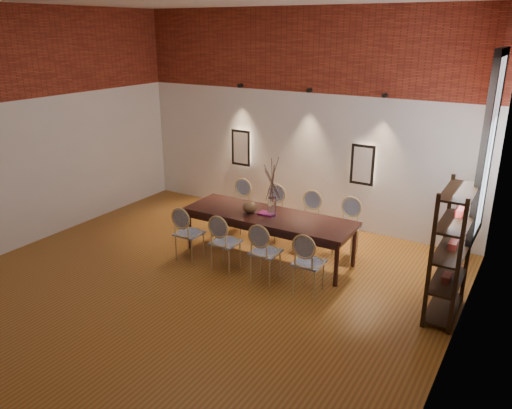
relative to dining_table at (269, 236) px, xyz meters
The scene contains 29 objects.
floor 1.70m from the dining_table, 103.97° to the right, with size 7.00×7.00×0.02m, color #955B20.
wall_back 2.56m from the dining_table, 101.64° to the left, with size 7.00×0.10×4.00m, color silver.
wall_left 4.56m from the dining_table, 157.85° to the right, with size 0.10×7.00×4.00m, color silver.
wall_right 3.89m from the dining_table, 27.04° to the right, with size 0.10×7.00×4.00m, color silver.
brick_band_back 3.45m from the dining_table, 102.06° to the left, with size 7.00×0.02×1.50m, color maroon.
brick_band_left 5.09m from the dining_table, 157.49° to the right, with size 0.02×7.00×1.50m, color maroon.
brick_band_right 4.51m from the dining_table, 27.57° to the right, with size 0.02×7.00×1.50m, color maroon.
niche_left 2.67m from the dining_table, 132.71° to the left, with size 0.36×0.06×0.66m, color #FFEAC6.
niche_right 2.25m from the dining_table, 63.96° to the left, with size 0.36×0.06×0.66m, color #FFEAC6.
spot_fixture_left 3.30m from the dining_table, 133.18° to the left, with size 0.08×0.08×0.10m, color black.
spot_fixture_mid 2.84m from the dining_table, 96.30° to the left, with size 0.08×0.08×0.10m, color black.
spot_fixture_right 3.07m from the dining_table, 56.49° to the left, with size 0.08×0.08×0.10m, color black.
window_glass 3.56m from the dining_table, ahead, with size 0.02×0.78×2.38m, color silver.
window_frame 3.54m from the dining_table, ahead, with size 0.08×0.90×2.50m, color black.
window_mullion 3.54m from the dining_table, ahead, with size 0.06×0.06×2.40m, color black.
dining_table is the anchor object (origin of this frame).
chair_near_a 1.30m from the dining_table, 144.53° to the right, with size 0.44×0.44×0.94m, color tan, non-canonical shape.
chair_near_b 0.83m from the dining_table, 114.92° to the right, with size 0.44×0.44×0.94m, color tan, non-canonical shape.
chair_near_c 0.83m from the dining_table, 63.38° to the right, with size 0.44×0.44×0.94m, color tan, non-canonical shape.
chair_near_d 1.30m from the dining_table, 33.77° to the right, with size 0.44×0.44×0.94m, color tan, non-canonical shape.
chair_far_a 1.30m from the dining_table, 146.23° to the left, with size 0.44×0.44×0.94m, color tan, non-canonical shape.
chair_far_b 0.83m from the dining_table, 116.62° to the left, with size 0.44×0.44×0.94m, color tan, non-canonical shape.
chair_far_c 0.83m from the dining_table, 65.08° to the left, with size 0.44×0.44×0.94m, color tan, non-canonical shape.
chair_far_d 1.30m from the dining_table, 35.47° to the left, with size 0.44×0.44×0.94m, color tan, non-canonical shape.
vase 0.53m from the dining_table, ahead, with size 0.14×0.14×0.30m, color silver.
dried_branches 0.98m from the dining_table, ahead, with size 0.50×0.50×0.70m, color #453026, non-canonical shape.
bowl 0.57m from the dining_table, behind, with size 0.24×0.24×0.18m, color brown.
book 0.39m from the dining_table, behind, with size 0.26×0.18×0.03m, color #7D1450.
shelving_rack 2.94m from the dining_table, ahead, with size 0.38×1.00×1.80m, color black, non-canonical shape.
Camera 1 is at (4.15, -5.00, 3.62)m, focal length 35.00 mm.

